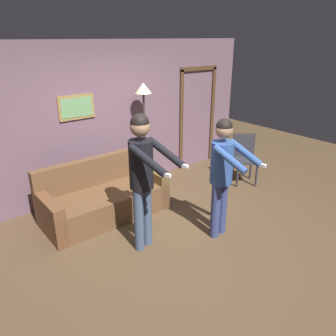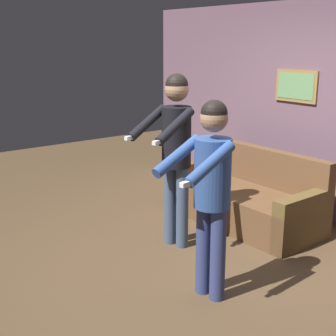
{
  "view_description": "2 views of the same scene",
  "coord_description": "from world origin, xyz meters",
  "px_view_note": "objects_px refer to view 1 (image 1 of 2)",
  "views": [
    {
      "loc": [
        -2.58,
        -2.99,
        2.64
      ],
      "look_at": [
        -0.18,
        0.02,
        1.09
      ],
      "focal_mm": 35.0,
      "sensor_mm": 36.0,
      "label": 1
    },
    {
      "loc": [
        3.13,
        -2.78,
        2.12
      ],
      "look_at": [
        -0.24,
        -0.19,
        0.97
      ],
      "focal_mm": 50.0,
      "sensor_mm": 36.0,
      "label": 2
    }
  ],
  "objects_px": {
    "dining_chair_distant": "(244,155)",
    "torchiere_lamp": "(144,105)",
    "couch": "(104,199)",
    "person_standing_right": "(223,168)",
    "person_standing_left": "(142,170)"
  },
  "relations": [
    {
      "from": "dining_chair_distant",
      "to": "torchiere_lamp",
      "type": "bearing_deg",
      "value": 146.78
    },
    {
      "from": "couch",
      "to": "dining_chair_distant",
      "type": "relative_size",
      "value": 2.05
    },
    {
      "from": "couch",
      "to": "dining_chair_distant",
      "type": "distance_m",
      "value": 2.81
    },
    {
      "from": "person_standing_right",
      "to": "dining_chair_distant",
      "type": "bearing_deg",
      "value": 29.97
    },
    {
      "from": "person_standing_right",
      "to": "dining_chair_distant",
      "type": "distance_m",
      "value": 2.07
    },
    {
      "from": "couch",
      "to": "person_standing_right",
      "type": "height_order",
      "value": "person_standing_right"
    },
    {
      "from": "person_standing_left",
      "to": "dining_chair_distant",
      "type": "distance_m",
      "value": 2.85
    },
    {
      "from": "couch",
      "to": "person_standing_left",
      "type": "relative_size",
      "value": 1.05
    },
    {
      "from": "person_standing_right",
      "to": "couch",
      "type": "bearing_deg",
      "value": 123.82
    },
    {
      "from": "torchiere_lamp",
      "to": "dining_chair_distant",
      "type": "height_order",
      "value": "torchiere_lamp"
    },
    {
      "from": "torchiere_lamp",
      "to": "person_standing_right",
      "type": "bearing_deg",
      "value": -94.41
    },
    {
      "from": "couch",
      "to": "torchiere_lamp",
      "type": "bearing_deg",
      "value": 24.45
    },
    {
      "from": "dining_chair_distant",
      "to": "person_standing_right",
      "type": "bearing_deg",
      "value": -150.03
    },
    {
      "from": "dining_chair_distant",
      "to": "couch",
      "type": "bearing_deg",
      "value": 169.59
    },
    {
      "from": "person_standing_left",
      "to": "torchiere_lamp",
      "type": "bearing_deg",
      "value": 54.61
    }
  ]
}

